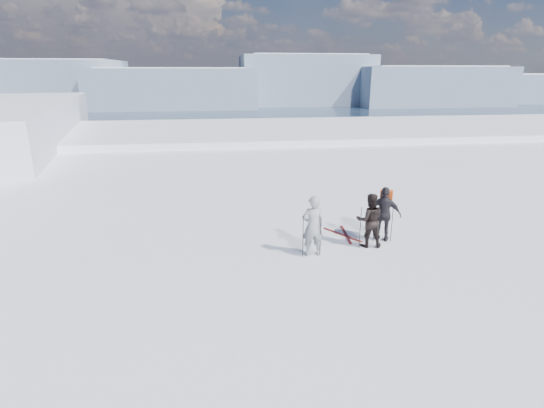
{
  "coord_description": "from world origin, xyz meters",
  "views": [
    {
      "loc": [
        -4.18,
        -8.57,
        5.38
      ],
      "look_at": [
        -2.56,
        3.0,
        1.71
      ],
      "focal_mm": 28.0,
      "sensor_mm": 36.0,
      "label": 1
    }
  ],
  "objects_px": {
    "skier_grey": "(313,226)",
    "skier_dark": "(369,220)",
    "skis_loose": "(344,234)",
    "skier_pack": "(384,214)"
  },
  "relations": [
    {
      "from": "skier_grey",
      "to": "skier_dark",
      "type": "relative_size",
      "value": 1.07
    },
    {
      "from": "skier_dark",
      "to": "skier_pack",
      "type": "bearing_deg",
      "value": -140.95
    },
    {
      "from": "skier_grey",
      "to": "skis_loose",
      "type": "xyz_separation_m",
      "value": [
        1.47,
        1.48,
        -0.93
      ]
    },
    {
      "from": "skier_dark",
      "to": "skis_loose",
      "type": "height_order",
      "value": "skier_dark"
    },
    {
      "from": "skier_grey",
      "to": "skier_dark",
      "type": "height_order",
      "value": "skier_grey"
    },
    {
      "from": "skis_loose",
      "to": "skier_dark",
      "type": "bearing_deg",
      "value": -65.46
    },
    {
      "from": "skier_grey",
      "to": "skis_loose",
      "type": "bearing_deg",
      "value": -140.7
    },
    {
      "from": "skier_dark",
      "to": "skis_loose",
      "type": "xyz_separation_m",
      "value": [
        -0.47,
        1.03,
        -0.86
      ]
    },
    {
      "from": "skier_grey",
      "to": "skier_pack",
      "type": "bearing_deg",
      "value": -167.89
    },
    {
      "from": "skier_pack",
      "to": "skis_loose",
      "type": "distance_m",
      "value": 1.57
    }
  ]
}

